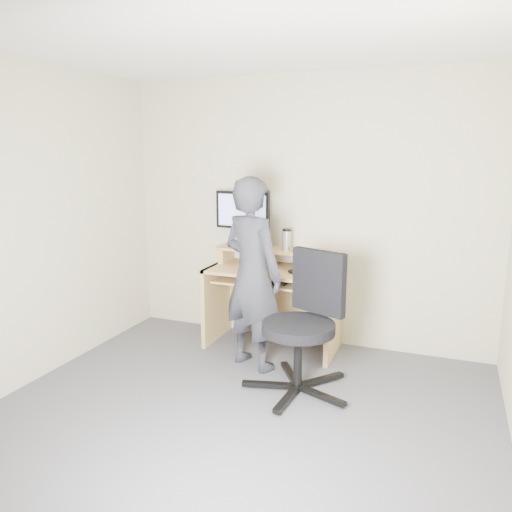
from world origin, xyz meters
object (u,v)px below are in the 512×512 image
Objects in this scene: monitor at (243,214)px; person at (252,274)px; desk at (276,288)px; office_chair at (305,318)px.

monitor is 0.34× the size of person.
office_chair reaches higher than desk.
monitor is 0.81m from person.
office_chair is 0.65× the size of person.
person is at bearing -55.55° from monitor.
desk is 0.95m from office_chair.
monitor reaches higher than desk.
desk is at bearing -70.34° from person.
office_chair is (0.51, -0.80, 0.02)m from desk.
desk is 0.77m from monitor.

